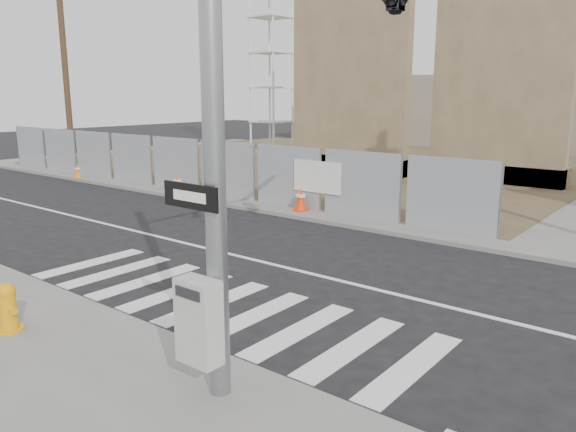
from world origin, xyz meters
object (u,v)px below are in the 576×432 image
Objects in this scene: signal_pole at (347,24)px; traffic_cone_c at (299,199)px; crane_tower at (271,1)px; fire_hydrant at (8,307)px; traffic_cone_a at (78,171)px; traffic_cone_b at (177,184)px; traffic_cone_d at (301,199)px.

signal_pole is 10.18m from traffic_cone_c.
crane_tower is at bearing 133.16° from traffic_cone_c.
traffic_cone_a is at bearing 156.26° from fire_hydrant.
signal_pole is 9.01× the size of traffic_cone_b.
traffic_cone_a is at bearing 160.81° from signal_pole.
signal_pole is 11.16× the size of traffic_cone_a.
traffic_cone_b is at bearing -173.05° from traffic_cone_c.
crane_tower is 15.41m from traffic_cone_a.
crane_tower is at bearing 132.57° from signal_pole.
traffic_cone_b is at bearing 0.00° from traffic_cone_a.
traffic_cone_c is at bearing 131.51° from signal_pole.
traffic_cone_c is at bearing -46.84° from crane_tower.
traffic_cone_d is at bearing 131.38° from signal_pole.
signal_pole is at bearing -48.49° from traffic_cone_c.
signal_pole is 0.39× the size of crane_tower.
crane_tower is 27.66m from fire_hydrant.
fire_hydrant is at bearing -59.01° from crane_tower.
crane_tower reaches higher than traffic_cone_b.
fire_hydrant is 17.12m from traffic_cone_a.
traffic_cone_a is 12.10m from traffic_cone_d.
traffic_cone_b reaches higher than traffic_cone_a.
signal_pole is at bearing 52.77° from fire_hydrant.
traffic_cone_c is (-2.16, 10.41, -0.06)m from fire_hydrant.
fire_hydrant is at bearing -53.00° from traffic_cone_b.
fire_hydrant is 1.01× the size of traffic_cone_b.
signal_pole reaches higher than traffic_cone_a.
traffic_cone_a is 6.69m from traffic_cone_b.
traffic_cone_a is (-0.50, -12.78, -8.60)m from crane_tower.
traffic_cone_b is at bearing 151.02° from signal_pole.
signal_pole is at bearing -47.43° from crane_tower.
signal_pole is at bearing -28.98° from traffic_cone_b.
traffic_cone_c reaches higher than traffic_cone_a.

